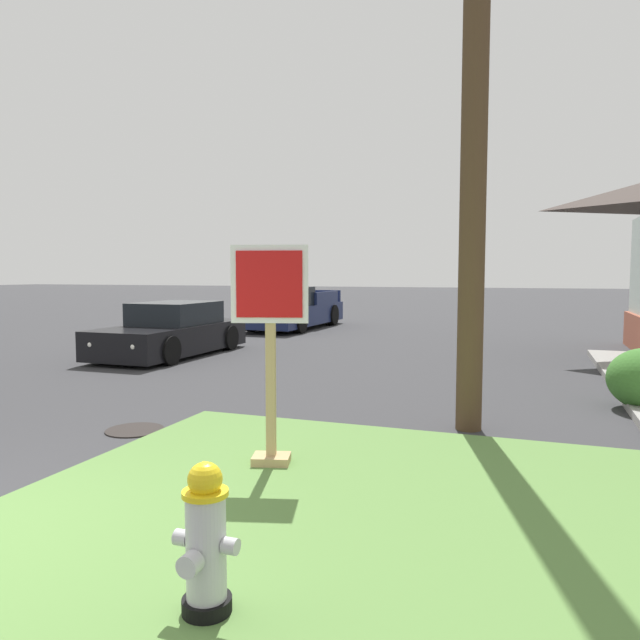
# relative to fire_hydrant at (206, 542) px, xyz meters

# --- Properties ---
(grass_corner_patch) EXTENTS (5.32, 4.73, 0.08)m
(grass_corner_patch) POSITION_rel_fire_hydrant_xyz_m (0.18, 1.77, -0.43)
(grass_corner_patch) COLOR #567F3D
(grass_corner_patch) RESTS_ON ground
(fire_hydrant) EXTENTS (0.38, 0.34, 0.84)m
(fire_hydrant) POSITION_rel_fire_hydrant_xyz_m (0.00, 0.00, 0.00)
(fire_hydrant) COLOR black
(fire_hydrant) RESTS_ON grass_corner_patch
(stop_sign) EXTENTS (0.72, 0.37, 2.12)m
(stop_sign) POSITION_rel_fire_hydrant_xyz_m (-0.71, 2.42, 0.64)
(stop_sign) COLOR tan
(stop_sign) RESTS_ON grass_corner_patch
(manhole_cover) EXTENTS (0.70, 0.70, 0.02)m
(manhole_cover) POSITION_rel_fire_hydrant_xyz_m (-2.92, 3.22, -0.47)
(manhole_cover) COLOR black
(manhole_cover) RESTS_ON ground
(parked_sedan_black) EXTENTS (1.89, 4.32, 1.25)m
(parked_sedan_black) POSITION_rel_fire_hydrant_xyz_m (-6.35, 9.17, 0.07)
(parked_sedan_black) COLOR black
(parked_sedan_black) RESTS_ON ground
(pickup_truck_navy) EXTENTS (2.04, 5.38, 1.48)m
(pickup_truck_navy) POSITION_rel_fire_hydrant_xyz_m (-6.22, 16.40, 0.14)
(pickup_truck_navy) COLOR #19234C
(pickup_truck_navy) RESTS_ON ground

